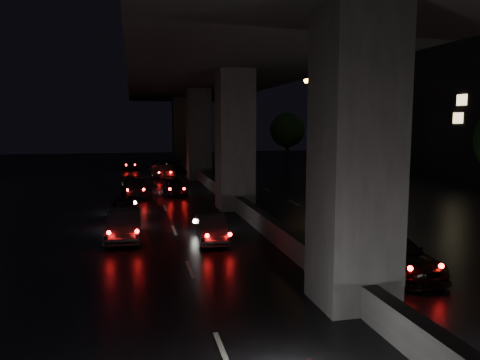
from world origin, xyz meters
name	(u,v)px	position (x,y,z in m)	size (l,w,h in m)	color
ground	(257,226)	(0.00, 0.00, 0.00)	(120.00, 120.00, 0.00)	black
viaduct	(235,63)	(0.00, 5.00, 8.34)	(12.00, 80.00, 10.50)	#313134
median_barrier	(235,201)	(0.00, 5.00, 0.42)	(0.45, 70.00, 0.85)	#313134
building_right_far	(464,98)	(27.00, 20.00, 7.50)	(12.00, 22.00, 15.00)	black
tree_c	(354,133)	(11.00, 12.00, 4.20)	(3.80, 3.80, 6.12)	black
tree_d	(287,130)	(11.00, 28.00, 4.20)	(3.80, 3.80, 6.12)	black
streetlight_far	(323,116)	(10.97, 18.00, 5.66)	(2.52, 0.44, 9.00)	#2D2D33
car_3	(392,254)	(2.54, -7.80, 0.62)	(1.74, 4.29, 1.24)	black
car_4	(124,225)	(-6.24, -1.18, 0.64)	(1.35, 3.88, 1.28)	black
car_5	(212,229)	(-2.62, -2.34, 0.54)	(1.15, 3.29, 1.08)	#242527
car_6	(125,208)	(-6.26, 3.24, 0.56)	(1.33, 3.32, 1.13)	black
car_7	(135,188)	(-5.66, 10.76, 0.61)	(1.71, 4.20, 1.22)	black
car_8	(175,187)	(-3.00, 10.83, 0.56)	(1.33, 3.30, 1.13)	black
car_9	(164,172)	(-3.09, 21.11, 0.61)	(1.29, 3.69, 1.21)	#423B39
car_10	(163,167)	(-2.84, 25.39, 0.66)	(2.20, 4.77, 1.33)	black
car_11	(131,165)	(-6.01, 30.12, 0.54)	(1.80, 3.90, 1.08)	black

